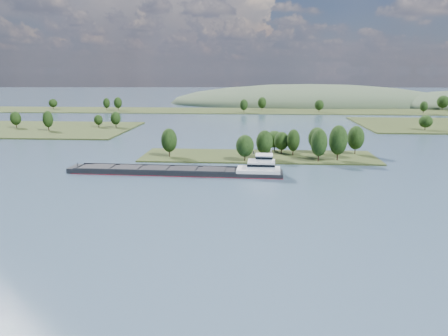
{
  "coord_description": "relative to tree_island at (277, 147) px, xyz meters",
  "views": [
    {
      "loc": [
        -1.71,
        -5.69,
        36.27
      ],
      "look_at": [
        -11.38,
        130.0,
        6.0
      ],
      "focal_mm": 35.0,
      "sensor_mm": 36.0,
      "label": 1
    }
  ],
  "objects": [
    {
      "name": "ground",
      "position": [
        -7.71,
        -59.5,
        -4.37
      ],
      "size": [
        1800.0,
        1800.0,
        0.0
      ],
      "primitive_type": "plane",
      "color": "#384A62",
      "rests_on": "ground"
    },
    {
      "name": "tree_island",
      "position": [
        0.0,
        0.0,
        0.0
      ],
      "size": [
        100.0,
        31.58,
        15.7
      ],
      "color": "#283317",
      "rests_on": "ground"
    },
    {
      "name": "back_shoreline",
      "position": [
        1.45,
        220.32,
        -3.66
      ],
      "size": [
        900.0,
        60.0,
        15.03
      ],
      "color": "#283317",
      "rests_on": "ground"
    },
    {
      "name": "hill_west",
      "position": [
        52.29,
        320.5,
        -4.37
      ],
      "size": [
        320.0,
        160.0,
        44.0
      ],
      "primitive_type": "ellipsoid",
      "color": "#364630",
      "rests_on": "ground"
    },
    {
      "name": "cargo_barge",
      "position": [
        -32.57,
        -33.25,
        -3.04
      ],
      "size": [
        78.24,
        12.47,
        10.54
      ],
      "color": "black",
      "rests_on": "ground"
    }
  ]
}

